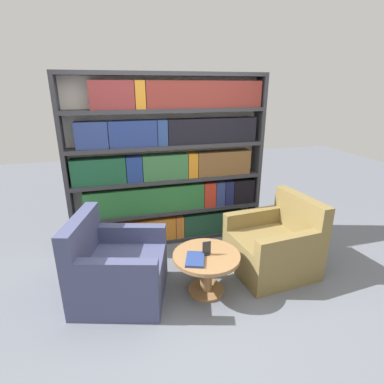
# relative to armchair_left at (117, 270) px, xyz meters

# --- Properties ---
(ground_plane) EXTENTS (14.00, 14.00, 0.00)m
(ground_plane) POSITION_rel_armchair_left_xyz_m (0.79, -0.33, -0.31)
(ground_plane) COLOR slate
(bookshelf) EXTENTS (2.64, 0.30, 2.29)m
(bookshelf) POSITION_rel_armchair_left_xyz_m (0.81, 1.09, 0.82)
(bookshelf) COLOR silver
(bookshelf) RESTS_ON ground_plane
(armchair_left) EXTENTS (1.09, 1.06, 0.91)m
(armchair_left) POSITION_rel_armchair_left_xyz_m (0.00, 0.00, 0.00)
(armchair_left) COLOR #42476B
(armchair_left) RESTS_ON ground_plane
(armchair_right) EXTENTS (0.96, 0.92, 0.91)m
(armchair_right) POSITION_rel_armchair_left_xyz_m (1.84, -0.01, 0.00)
(armchair_right) COLOR olive
(armchair_right) RESTS_ON ground_plane
(coffee_table) EXTENTS (0.71, 0.71, 0.46)m
(coffee_table) POSITION_rel_armchair_left_xyz_m (0.92, -0.20, 0.02)
(coffee_table) COLOR olive
(coffee_table) RESTS_ON ground_plane
(table_sign) EXTENTS (0.09, 0.06, 0.15)m
(table_sign) POSITION_rel_armchair_left_xyz_m (0.92, -0.20, 0.22)
(table_sign) COLOR black
(table_sign) RESTS_ON coffee_table
(stray_book) EXTENTS (0.27, 0.32, 0.03)m
(stray_book) POSITION_rel_armchair_left_xyz_m (0.77, -0.28, 0.16)
(stray_book) COLOR navy
(stray_book) RESTS_ON coffee_table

